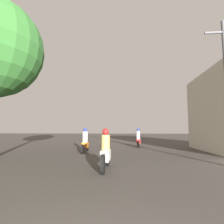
{
  "coord_description": "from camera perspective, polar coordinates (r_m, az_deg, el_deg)",
  "views": [
    {
      "loc": [
        0.41,
        -0.77,
        1.5
      ],
      "look_at": [
        -1.12,
        17.17,
        3.28
      ],
      "focal_mm": 28.0,
      "sensor_mm": 36.0,
      "label": 1
    }
  ],
  "objects": [
    {
      "name": "motorcycle_red",
      "position": [
        15.15,
        8.59,
        -8.84
      ],
      "size": [
        0.6,
        1.94,
        1.57
      ],
      "rotation": [
        0.0,
        0.0,
        0.13
      ],
      "color": "black",
      "rests_on": "ground_plane"
    },
    {
      "name": "motorcycle_orange",
      "position": [
        11.68,
        -8.76,
        -9.79
      ],
      "size": [
        0.6,
        1.86,
        1.58
      ],
      "rotation": [
        0.0,
        0.0,
        -0.06
      ],
      "color": "black",
      "rests_on": "ground_plane"
    },
    {
      "name": "motorcycle_white",
      "position": [
        6.74,
        -2.09,
        -13.18
      ],
      "size": [
        0.6,
        2.06,
        1.53
      ],
      "rotation": [
        0.0,
        0.0,
        -0.02
      ],
      "color": "black",
      "rests_on": "ground_plane"
    }
  ]
}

